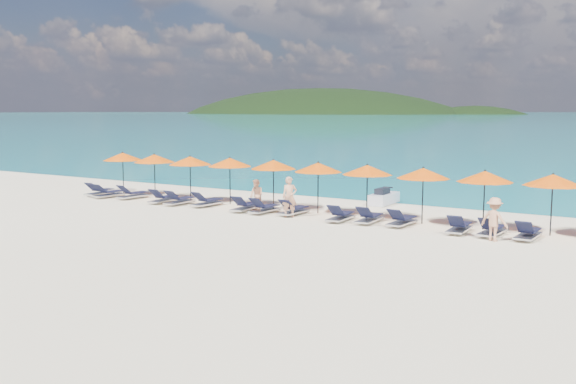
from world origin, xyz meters
The scene contains 32 objects.
ground centered at (0.00, 0.00, 0.00)m, with size 1400.00×1400.00×0.00m, color beige.
headland_main centered at (-300.00, 540.00, -38.00)m, with size 374.00×242.00×126.50m.
headland_small centered at (-150.00, 560.00, -35.00)m, with size 162.00×126.00×85.50m.
jetski centered at (1.40, 9.41, 0.32)m, with size 0.85×2.18×0.77m.
beachgoer_a centered at (-0.48, 3.90, 0.86)m, with size 0.62×0.41×1.71m, color tan.
beachgoer_b centered at (-2.58, 4.48, 0.71)m, with size 0.69×0.40×1.43m, color tan.
beachgoer_c centered at (8.12, 3.42, 0.76)m, with size 0.98×0.46×1.52m, color tan.
umbrella_0 centered at (-11.96, 5.50, 2.02)m, with size 2.10×2.10×2.28m.
umbrella_1 centered at (-9.59, 5.41, 2.02)m, with size 2.10×2.10×2.28m.
umbrella_2 centered at (-7.12, 5.31, 2.02)m, with size 2.10×2.10×2.28m.
umbrella_3 centered at (-4.85, 5.55, 2.02)m, with size 2.10×2.10×2.28m.
umbrella_4 centered at (-2.39, 5.58, 2.02)m, with size 2.10×2.10×2.28m.
umbrella_5 centered at (0.05, 5.40, 2.02)m, with size 2.10×2.10×2.28m.
umbrella_6 centered at (2.36, 5.46, 2.02)m, with size 2.10×2.10×2.28m.
umbrella_7 centered at (4.82, 5.34, 2.02)m, with size 2.10×2.10×2.28m.
umbrella_8 centered at (7.22, 5.38, 2.02)m, with size 2.10×2.10×2.28m.
umbrella_9 centered at (9.60, 5.47, 2.02)m, with size 2.10×2.10×2.28m.
lounger_0 centered at (-12.53, 4.33, 0.24)m, with size 0.73×1.74×0.66m.
lounger_1 centered at (-11.55, 4.06, 0.24)m, with size 0.77×1.75×0.66m.
lounger_2 centered at (-10.17, 4.39, 0.24)m, with size 0.78×1.75×0.66m.
lounger_3 centered at (-7.81, 4.11, 0.24)m, with size 0.70×1.73×0.66m.
lounger_4 centered at (-6.76, 4.07, 0.24)m, with size 0.64×1.71×0.66m.
lounger_5 centered at (-5.30, 4.34, 0.24)m, with size 0.74×1.74×0.66m.
lounger_6 centered at (-2.96, 4.16, 0.24)m, with size 0.73×1.74×0.66m.
lounger_7 centered at (-1.92, 4.13, 0.24)m, with size 0.68×1.72×0.66m.
lounger_8 centered at (-0.59, 4.40, 0.24)m, with size 0.69×1.72×0.66m.
lounger_9 centered at (1.83, 4.11, 0.24)m, with size 0.70×1.73×0.66m.
lounger_10 centered at (3.00, 4.32, 0.24)m, with size 0.68×1.72×0.66m.
lounger_11 centered at (4.35, 4.39, 0.24)m, with size 0.72×1.73×0.66m.
lounger_12 centered at (6.67, 4.21, 0.24)m, with size 0.70×1.73×0.66m.
lounger_13 centered at (7.84, 4.26, 0.24)m, with size 0.71×1.73×0.66m.
lounger_14 centered at (9.07, 4.28, 0.24)m, with size 0.68×1.72×0.66m.
Camera 1 is at (13.58, -18.80, 4.52)m, focal length 40.00 mm.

